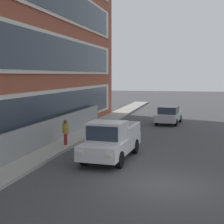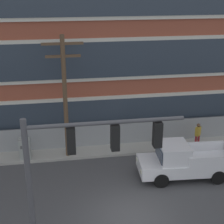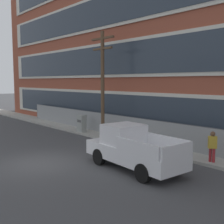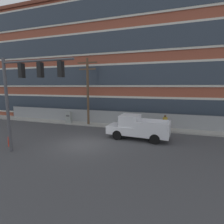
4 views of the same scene
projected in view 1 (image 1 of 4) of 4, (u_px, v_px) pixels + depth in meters
name	position (u px, v px, depth m)	size (l,w,h in m)	color
ground_plane	(161.00, 186.00, 13.53)	(160.00, 160.00, 0.00)	#424244
sidewalk_building_side	(5.00, 172.00, 15.13)	(80.00, 2.03, 0.16)	#9E9B93
chain_link_fence	(3.00, 151.00, 15.84)	(31.59, 0.06, 1.68)	gray
pickup_truck_white	(111.00, 141.00, 17.62)	(5.38, 2.28, 2.04)	silver
sedan_silver	(169.00, 115.00, 30.57)	(4.38, 2.19, 1.56)	#B2B5BA
pedestrian_near_cabinet	(65.00, 131.00, 20.56)	(0.46, 0.45, 1.69)	maroon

